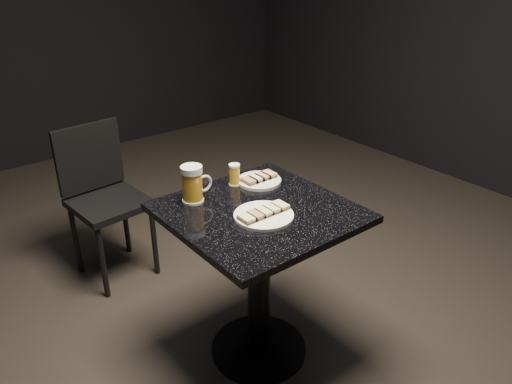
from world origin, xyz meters
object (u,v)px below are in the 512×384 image
Objects in this scene: beer_tumbler at (235,175)px; chair at (103,192)px; table at (259,259)px; beer_mug at (193,184)px; plate_small at (259,181)px; plate_large at (264,216)px.

beer_tumbler is 0.11× the size of chair.
chair is at bearing 103.07° from table.
beer_mug is at bearing -173.88° from beer_tumbler.
beer_mug is 0.23m from beer_tumbler.
plate_small is at bearing -4.03° from beer_mug.
beer_mug reaches higher than plate_large.
table is 0.43m from beer_mug.
plate_large is at bearing -113.48° from table.
beer_mug is (-0.33, 0.02, 0.07)m from plate_small.
table is 4.75× the size of beer_mug.
plate_large is at bearing -125.66° from plate_small.
plate_large is 0.28× the size of chair.
beer_tumbler is at bearing 6.12° from beer_mug.
plate_large is at bearing -78.97° from chair.
chair is at bearing 95.38° from beer_mug.
plate_large is 0.33m from plate_small.
chair is (-0.41, 0.86, -0.26)m from plate_small.
beer_mug reaches higher than plate_small.
plate_large is 0.33m from beer_tumbler.
plate_large is 2.41× the size of beer_tumbler.
plate_small is 0.99m from chair.
beer_mug is 0.90m from chair.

